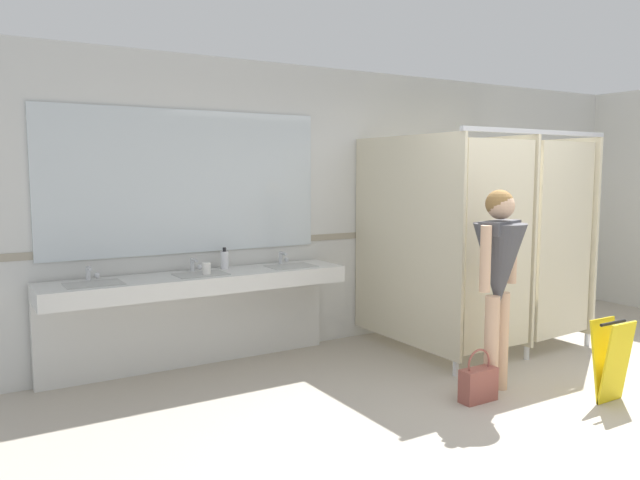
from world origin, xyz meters
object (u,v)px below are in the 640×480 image
at_px(handbag, 478,383).
at_px(paper_cup, 206,269).
at_px(wet_floor_sign, 611,360).
at_px(soap_dispenser, 225,260).
at_px(person_standing, 499,267).

relative_size(handbag, paper_cup, 3.99).
bearing_deg(wet_floor_sign, handbag, 148.43).
height_order(paper_cup, wet_floor_sign, paper_cup).
height_order(soap_dispenser, wet_floor_sign, soap_dispenser).
distance_m(soap_dispenser, paper_cup, 0.34).
xyz_separation_m(person_standing, paper_cup, (-1.74, 1.56, -0.08)).
height_order(person_standing, paper_cup, person_standing).
xyz_separation_m(soap_dispenser, paper_cup, (-0.26, -0.23, -0.03)).
distance_m(soap_dispenser, wet_floor_sign, 3.20).
xyz_separation_m(person_standing, soap_dispenser, (-1.48, 1.79, -0.05)).
bearing_deg(person_standing, handbag, -163.09).
distance_m(person_standing, wet_floor_sign, 1.05).
bearing_deg(paper_cup, soap_dispenser, 41.52).
relative_size(handbag, wet_floor_sign, 0.65).
bearing_deg(handbag, person_standing, 16.91).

